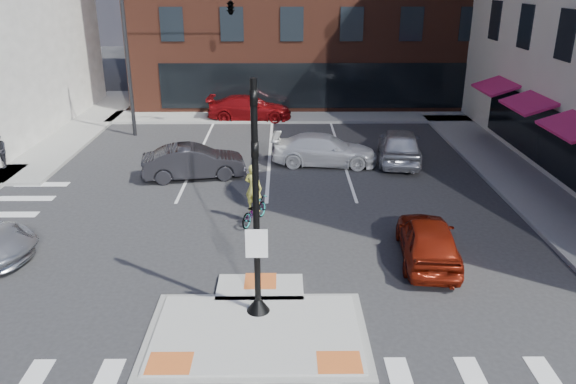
{
  "coord_description": "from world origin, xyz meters",
  "views": [
    {
      "loc": [
        0.66,
        -12.03,
        8.19
      ],
      "look_at": [
        0.8,
        4.04,
        2.0
      ],
      "focal_mm": 35.0,
      "sensor_mm": 36.0,
      "label": 1
    }
  ],
  "objects_px": {
    "red_sedan": "(428,240)",
    "white_pickup": "(324,150)",
    "bg_car_silver": "(399,145)",
    "bg_car_red": "(250,108)",
    "cyclist": "(254,203)",
    "bg_car_dark": "(194,162)"
  },
  "relations": [
    {
      "from": "red_sedan",
      "to": "white_pickup",
      "type": "xyz_separation_m",
      "value": [
        -2.5,
        9.48,
        -0.0
      ]
    },
    {
      "from": "bg_car_silver",
      "to": "bg_car_red",
      "type": "xyz_separation_m",
      "value": [
        -7.47,
        8.32,
        -0.08
      ]
    },
    {
      "from": "bg_car_silver",
      "to": "red_sedan",
      "type": "bearing_deg",
      "value": 91.91
    },
    {
      "from": "red_sedan",
      "to": "cyclist",
      "type": "height_order",
      "value": "cyclist"
    },
    {
      "from": "cyclist",
      "to": "bg_car_red",
      "type": "bearing_deg",
      "value": -61.53
    },
    {
      "from": "bg_car_dark",
      "to": "bg_car_red",
      "type": "height_order",
      "value": "bg_car_red"
    },
    {
      "from": "red_sedan",
      "to": "bg_car_red",
      "type": "relative_size",
      "value": 0.82
    },
    {
      "from": "bg_car_silver",
      "to": "bg_car_red",
      "type": "height_order",
      "value": "bg_car_silver"
    },
    {
      "from": "bg_car_dark",
      "to": "bg_car_silver",
      "type": "relative_size",
      "value": 0.92
    },
    {
      "from": "white_pickup",
      "to": "bg_car_silver",
      "type": "bearing_deg",
      "value": -78.38
    },
    {
      "from": "red_sedan",
      "to": "bg_car_dark",
      "type": "height_order",
      "value": "bg_car_dark"
    },
    {
      "from": "cyclist",
      "to": "red_sedan",
      "type": "bearing_deg",
      "value": 176.84
    },
    {
      "from": "bg_car_red",
      "to": "cyclist",
      "type": "distance_m",
      "value": 15.3
    },
    {
      "from": "white_pickup",
      "to": "bg_car_red",
      "type": "bearing_deg",
      "value": 30.23
    },
    {
      "from": "bg_car_dark",
      "to": "red_sedan",
      "type": "bearing_deg",
      "value": -143.34
    },
    {
      "from": "red_sedan",
      "to": "white_pickup",
      "type": "distance_m",
      "value": 9.81
    },
    {
      "from": "red_sedan",
      "to": "bg_car_silver",
      "type": "relative_size",
      "value": 0.86
    },
    {
      "from": "white_pickup",
      "to": "cyclist",
      "type": "xyz_separation_m",
      "value": [
        -2.95,
        -6.59,
        0.03
      ]
    },
    {
      "from": "red_sedan",
      "to": "cyclist",
      "type": "distance_m",
      "value": 6.17
    },
    {
      "from": "bg_car_silver",
      "to": "bg_car_red",
      "type": "distance_m",
      "value": 11.18
    },
    {
      "from": "white_pickup",
      "to": "bg_car_silver",
      "type": "relative_size",
      "value": 1.01
    },
    {
      "from": "bg_car_red",
      "to": "bg_car_dark",
      "type": "bearing_deg",
      "value": 172.17
    }
  ]
}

